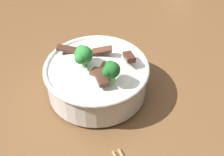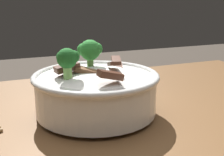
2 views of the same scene
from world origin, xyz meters
name	(u,v)px [view 1 (image 1 of 2)]	position (x,y,z in m)	size (l,w,h in m)	color
dining_table	(132,111)	(0.00, 0.00, 0.70)	(1.24, 0.89, 0.82)	brown
rice_bowl	(97,76)	(-0.02, 0.10, 0.88)	(0.26, 0.26, 0.15)	white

